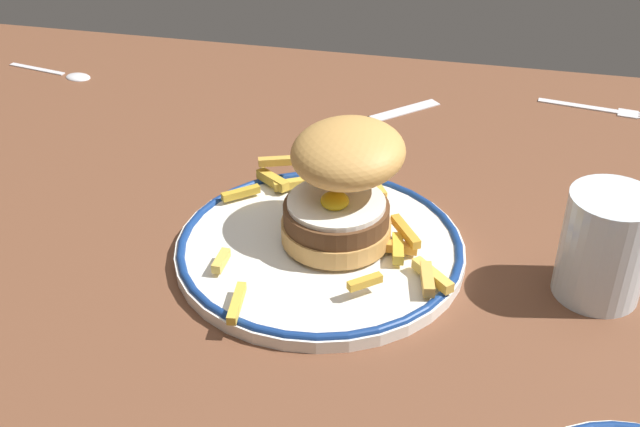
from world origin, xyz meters
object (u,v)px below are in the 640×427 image
(water_glass, at_px, (603,253))
(dinner_plate, at_px, (320,247))
(fork, at_px, (600,109))
(spoon, at_px, (69,73))
(knife, at_px, (368,119))
(burger, at_px, (341,182))

(water_glass, bearing_deg, dinner_plate, 179.74)
(fork, bearing_deg, water_glass, -94.54)
(water_glass, xyz_separation_m, fork, (0.03, 0.38, -0.04))
(spoon, bearing_deg, fork, 3.92)
(water_glass, bearing_deg, spoon, 153.77)
(dinner_plate, bearing_deg, fork, 53.85)
(dinner_plate, height_order, spoon, dinner_plate)
(dinner_plate, distance_m, water_glass, 0.25)
(water_glass, relative_size, knife, 0.70)
(fork, distance_m, knife, 0.30)
(burger, distance_m, knife, 0.27)
(water_glass, height_order, spoon, water_glass)
(fork, height_order, spoon, spoon)
(water_glass, relative_size, spoon, 0.73)
(burger, height_order, knife, burger)
(burger, bearing_deg, dinner_plate, -129.03)
(spoon, bearing_deg, dinner_plate, -37.76)
(fork, relative_size, knife, 1.02)
(fork, bearing_deg, spoon, -176.08)
(knife, bearing_deg, dinner_plate, -89.33)
(burger, distance_m, spoon, 0.54)
(spoon, bearing_deg, burger, -35.17)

